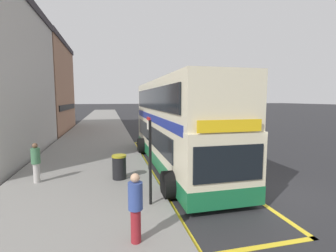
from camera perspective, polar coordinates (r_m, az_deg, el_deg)
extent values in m
plane|color=#28282B|center=(40.02, -5.26, 1.37)|extent=(260.00, 260.00, 0.00)
cube|color=gray|center=(39.60, -15.33, 1.22)|extent=(6.00, 76.00, 0.14)
cube|color=beige|center=(12.73, 1.96, -3.31)|extent=(2.54, 11.44, 2.30)
cube|color=beige|center=(12.54, 2.00, 6.19)|extent=(2.52, 11.21, 1.90)
cube|color=#196B3D|center=(12.90, 1.95, -7.04)|extent=(2.56, 11.46, 0.60)
cube|color=navy|center=(12.58, 1.98, 1.95)|extent=(2.57, 10.52, 0.36)
cube|color=black|center=(12.78, -4.10, -1.92)|extent=(0.04, 9.15, 0.90)
cube|color=black|center=(12.26, -3.86, 6.41)|extent=(0.04, 10.06, 1.00)
cube|color=black|center=(7.43, 14.13, -8.58)|extent=(2.24, 0.04, 1.10)
cube|color=yellow|center=(7.23, 14.37, 0.03)|extent=(2.03, 0.04, 0.36)
cylinder|color=black|center=(8.74, 0.59, -13.65)|extent=(0.56, 1.00, 1.00)
cylinder|color=black|center=(9.74, 16.65, -11.79)|extent=(0.56, 1.00, 1.00)
cylinder|color=black|center=(15.64, -6.01, -4.67)|extent=(0.56, 1.00, 1.00)
cylinder|color=black|center=(16.22, 3.59, -4.25)|extent=(0.56, 1.00, 1.00)
cube|color=yellow|center=(12.64, -4.49, -9.64)|extent=(0.16, 14.71, 0.01)
cube|color=yellow|center=(13.43, 8.42, -8.73)|extent=(0.16, 14.71, 0.01)
cube|color=yellow|center=(6.80, 20.99, -24.96)|extent=(3.16, 0.16, 0.01)
cube|color=yellow|center=(19.89, -3.58, -3.71)|extent=(3.16, 0.16, 0.01)
cylinder|color=black|center=(7.74, -4.17, -8.62)|extent=(0.09, 0.09, 2.70)
cube|color=silver|center=(7.78, -4.55, 0.23)|extent=(0.05, 0.42, 0.30)
cube|color=red|center=(7.76, -4.57, 1.70)|extent=(0.05, 0.42, 0.10)
cube|color=black|center=(7.85, -4.29, -8.81)|extent=(0.06, 0.28, 0.40)
cube|color=#9E7056|center=(30.01, -32.50, 7.39)|extent=(10.34, 11.52, 9.06)
cube|color=#383338|center=(30.55, -33.06, 16.37)|extent=(10.54, 11.75, 0.50)
cube|color=black|center=(28.78, -22.39, 4.15)|extent=(0.08, 9.79, 0.56)
cube|color=black|center=(44.92, -2.37, 2.79)|extent=(1.76, 4.20, 0.72)
cube|color=black|center=(44.79, -2.35, 3.62)|extent=(1.52, 1.90, 0.60)
cylinder|color=black|center=(46.05, -3.83, 2.42)|extent=(0.22, 0.60, 0.60)
cylinder|color=black|center=(46.41, -1.55, 2.46)|extent=(0.22, 0.60, 0.60)
cylinder|color=black|center=(43.49, -3.24, 2.19)|extent=(0.22, 0.60, 0.60)
cylinder|color=black|center=(43.87, -0.84, 2.23)|extent=(0.22, 0.60, 0.60)
cube|color=#B2B5BA|center=(59.41, -5.49, 3.65)|extent=(1.76, 4.20, 0.72)
cube|color=black|center=(59.28, -5.49, 4.28)|extent=(1.52, 1.90, 0.60)
cylinder|color=black|center=(60.59, -6.54, 3.35)|extent=(0.22, 0.60, 0.60)
cylinder|color=black|center=(60.85, -4.79, 3.38)|extent=(0.22, 0.60, 0.60)
cylinder|color=black|center=(58.01, -6.22, 3.22)|extent=(0.22, 0.60, 0.60)
cylinder|color=black|center=(58.28, -4.39, 3.25)|extent=(0.22, 0.60, 0.60)
cylinder|color=#B7B2AD|center=(11.26, -28.45, -9.66)|extent=(0.24, 0.24, 0.78)
cylinder|color=#3F724C|center=(11.09, -28.64, -6.16)|extent=(0.34, 0.34, 0.62)
sphere|color=brown|center=(11.02, -28.76, -4.05)|extent=(0.21, 0.21, 0.21)
cylinder|color=maroon|center=(6.19, -7.55, -22.15)|extent=(0.24, 0.24, 0.81)
cylinder|color=#33478C|center=(5.88, -7.66, -15.94)|extent=(0.34, 0.34, 0.64)
sphere|color=tan|center=(5.73, -7.72, -11.98)|extent=(0.22, 0.22, 0.22)
cylinder|color=black|center=(10.56, -11.36, -9.60)|extent=(0.57, 0.57, 0.94)
cylinder|color=#A5991E|center=(10.44, -11.42, -6.91)|extent=(0.60, 0.60, 0.08)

